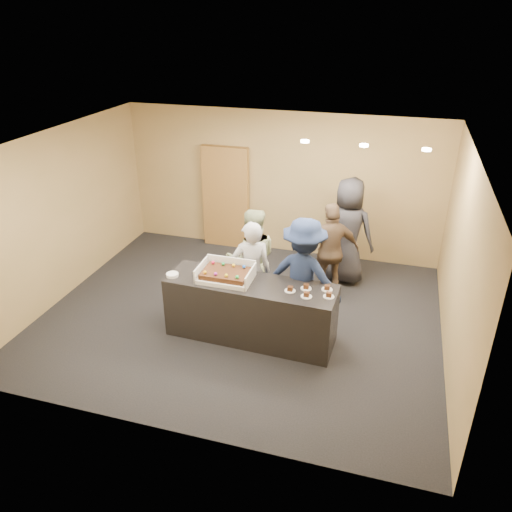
{
  "coord_description": "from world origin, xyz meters",
  "views": [
    {
      "loc": [
        2.08,
        -6.24,
        4.31
      ],
      "look_at": [
        0.25,
        0.0,
        1.07
      ],
      "focal_mm": 35.0,
      "sensor_mm": 36.0,
      "label": 1
    }
  ],
  "objects_px": {
    "person_sage_man": "(252,260)",
    "person_dark_suit": "(347,231)",
    "plate_stack": "(172,275)",
    "person_navy_man": "(303,276)",
    "storage_cabinet": "(226,198)",
    "person_server_grey": "(251,273)",
    "cake_box": "(226,275)",
    "sheet_cake": "(226,273)",
    "person_brown_extra": "(331,251)",
    "serving_counter": "(251,310)"
  },
  "relations": [
    {
      "from": "person_server_grey",
      "to": "person_navy_man",
      "type": "height_order",
      "value": "person_navy_man"
    },
    {
      "from": "serving_counter",
      "to": "person_brown_extra",
      "type": "height_order",
      "value": "person_brown_extra"
    },
    {
      "from": "person_dark_suit",
      "to": "person_brown_extra",
      "type": "bearing_deg",
      "value": 86.99
    },
    {
      "from": "plate_stack",
      "to": "person_dark_suit",
      "type": "height_order",
      "value": "person_dark_suit"
    },
    {
      "from": "person_sage_man",
      "to": "person_brown_extra",
      "type": "relative_size",
      "value": 1.02
    },
    {
      "from": "serving_counter",
      "to": "person_navy_man",
      "type": "xyz_separation_m",
      "value": [
        0.66,
        0.45,
        0.42
      ]
    },
    {
      "from": "serving_counter",
      "to": "person_sage_man",
      "type": "distance_m",
      "value": 0.93
    },
    {
      "from": "cake_box",
      "to": "person_server_grey",
      "type": "bearing_deg",
      "value": 60.55
    },
    {
      "from": "cake_box",
      "to": "sheet_cake",
      "type": "xyz_separation_m",
      "value": [
        -0.0,
        -0.03,
        0.05
      ]
    },
    {
      "from": "person_sage_man",
      "to": "person_dark_suit",
      "type": "bearing_deg",
      "value": -155.87
    },
    {
      "from": "person_sage_man",
      "to": "person_dark_suit",
      "type": "height_order",
      "value": "person_dark_suit"
    },
    {
      "from": "serving_counter",
      "to": "person_dark_suit",
      "type": "relative_size",
      "value": 1.29
    },
    {
      "from": "sheet_cake",
      "to": "person_brown_extra",
      "type": "distance_m",
      "value": 1.96
    },
    {
      "from": "plate_stack",
      "to": "person_brown_extra",
      "type": "relative_size",
      "value": 0.11
    },
    {
      "from": "person_navy_man",
      "to": "person_dark_suit",
      "type": "height_order",
      "value": "person_dark_suit"
    },
    {
      "from": "storage_cabinet",
      "to": "person_sage_man",
      "type": "height_order",
      "value": "storage_cabinet"
    },
    {
      "from": "plate_stack",
      "to": "storage_cabinet",
      "type": "bearing_deg",
      "value": 94.98
    },
    {
      "from": "person_navy_man",
      "to": "sheet_cake",
      "type": "bearing_deg",
      "value": 33.23
    },
    {
      "from": "person_server_grey",
      "to": "person_brown_extra",
      "type": "bearing_deg",
      "value": -158.34
    },
    {
      "from": "serving_counter",
      "to": "person_brown_extra",
      "type": "distance_m",
      "value": 1.78
    },
    {
      "from": "serving_counter",
      "to": "person_dark_suit",
      "type": "distance_m",
      "value": 2.41
    },
    {
      "from": "storage_cabinet",
      "to": "person_navy_man",
      "type": "height_order",
      "value": "storage_cabinet"
    },
    {
      "from": "serving_counter",
      "to": "storage_cabinet",
      "type": "relative_size",
      "value": 1.2
    },
    {
      "from": "person_dark_suit",
      "to": "person_navy_man",
      "type": "bearing_deg",
      "value": 89.33
    },
    {
      "from": "sheet_cake",
      "to": "person_navy_man",
      "type": "bearing_deg",
      "value": 23.83
    },
    {
      "from": "plate_stack",
      "to": "person_navy_man",
      "type": "bearing_deg",
      "value": 18.0
    },
    {
      "from": "cake_box",
      "to": "plate_stack",
      "type": "height_order",
      "value": "cake_box"
    },
    {
      "from": "person_navy_man",
      "to": "person_sage_man",
      "type": "bearing_deg",
      "value": -13.18
    },
    {
      "from": "sheet_cake",
      "to": "plate_stack",
      "type": "height_order",
      "value": "sheet_cake"
    },
    {
      "from": "storage_cabinet",
      "to": "person_brown_extra",
      "type": "distance_m",
      "value": 2.69
    },
    {
      "from": "person_navy_man",
      "to": "person_brown_extra",
      "type": "relative_size",
      "value": 1.08
    },
    {
      "from": "person_sage_man",
      "to": "person_dark_suit",
      "type": "distance_m",
      "value": 1.83
    },
    {
      "from": "plate_stack",
      "to": "person_navy_man",
      "type": "xyz_separation_m",
      "value": [
        1.78,
        0.58,
        -0.05
      ]
    },
    {
      "from": "person_sage_man",
      "to": "person_dark_suit",
      "type": "xyz_separation_m",
      "value": [
        1.3,
        1.29,
        0.1
      ]
    },
    {
      "from": "cake_box",
      "to": "sheet_cake",
      "type": "height_order",
      "value": "cake_box"
    },
    {
      "from": "person_sage_man",
      "to": "person_navy_man",
      "type": "bearing_deg",
      "value": 136.71
    },
    {
      "from": "serving_counter",
      "to": "person_navy_man",
      "type": "relative_size",
      "value": 1.37
    },
    {
      "from": "cake_box",
      "to": "person_server_grey",
      "type": "xyz_separation_m",
      "value": [
        0.24,
        0.42,
        -0.14
      ]
    },
    {
      "from": "serving_counter",
      "to": "cake_box",
      "type": "distance_m",
      "value": 0.62
    },
    {
      "from": "cake_box",
      "to": "person_navy_man",
      "type": "relative_size",
      "value": 0.43
    },
    {
      "from": "plate_stack",
      "to": "person_brown_extra",
      "type": "distance_m",
      "value": 2.59
    },
    {
      "from": "cake_box",
      "to": "plate_stack",
      "type": "relative_size",
      "value": 4.31
    },
    {
      "from": "serving_counter",
      "to": "person_navy_man",
      "type": "bearing_deg",
      "value": 36.74
    },
    {
      "from": "person_sage_man",
      "to": "person_navy_man",
      "type": "distance_m",
      "value": 0.95
    },
    {
      "from": "person_navy_man",
      "to": "person_brown_extra",
      "type": "bearing_deg",
      "value": -93.36
    },
    {
      "from": "serving_counter",
      "to": "person_brown_extra",
      "type": "bearing_deg",
      "value": 61.43
    },
    {
      "from": "storage_cabinet",
      "to": "person_brown_extra",
      "type": "relative_size",
      "value": 1.24
    },
    {
      "from": "person_server_grey",
      "to": "person_sage_man",
      "type": "xyz_separation_m",
      "value": [
        -0.1,
        0.37,
        0.02
      ]
    },
    {
      "from": "serving_counter",
      "to": "person_dark_suit",
      "type": "bearing_deg",
      "value": 65.27
    },
    {
      "from": "cake_box",
      "to": "person_sage_man",
      "type": "height_order",
      "value": "person_sage_man"
    }
  ]
}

